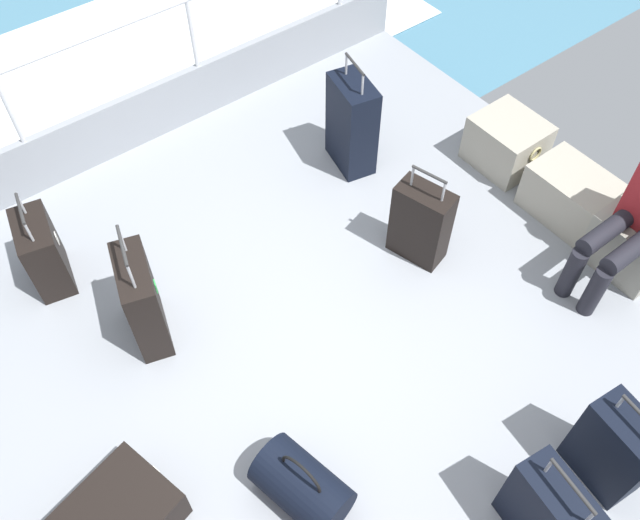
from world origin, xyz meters
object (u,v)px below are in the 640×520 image
object	(u,v)px
suitcase_1	(548,515)
cargo_crate_2	(637,240)
suitcase_0	(352,125)
duffel_bag	(302,486)
suitcase_5	(43,253)
suitcase_8	(143,301)
suitcase_7	(614,449)
cargo_crate_1	(572,196)
cargo_crate_0	(507,143)
suitcase_4	(421,223)

from	to	relation	value
suitcase_1	cargo_crate_2	bearing A→B (deg)	113.75
suitcase_0	duffel_bag	xyz separation A→B (m)	(1.82, -1.81, -0.21)
suitcase_5	duffel_bag	bearing A→B (deg)	11.45
suitcase_8	suitcase_0	bearing A→B (deg)	102.30
suitcase_7	duffel_bag	size ratio (longest dim) A/B	1.27
cargo_crate_1	suitcase_8	world-z (taller)	suitcase_8
duffel_bag	suitcase_7	bearing A→B (deg)	57.56
suitcase_1	suitcase_5	xyz separation A→B (m)	(-3.03, -1.28, -0.02)
suitcase_5	duffel_bag	size ratio (longest dim) A/B	1.25
cargo_crate_2	suitcase_7	distance (m)	1.56
cargo_crate_0	suitcase_8	distance (m)	2.86
cargo_crate_0	suitcase_8	world-z (taller)	suitcase_8
cargo_crate_2	suitcase_8	world-z (taller)	suitcase_8
cargo_crate_0	suitcase_5	bearing A→B (deg)	-108.33
suitcase_0	suitcase_8	size ratio (longest dim) A/B	1.04
cargo_crate_1	suitcase_7	distance (m)	1.88
suitcase_1	suitcase_5	distance (m)	3.29
cargo_crate_2	suitcase_5	bearing A→B (deg)	-125.31
suitcase_0	suitcase_4	distance (m)	0.98
cargo_crate_0	cargo_crate_1	world-z (taller)	cargo_crate_0
suitcase_1	suitcase_8	size ratio (longest dim) A/B	0.81
cargo_crate_2	duffel_bag	size ratio (longest dim) A/B	0.95
suitcase_4	cargo_crate_2	bearing A→B (deg)	49.73
cargo_crate_1	suitcase_7	bearing A→B (deg)	-45.03
cargo_crate_1	suitcase_0	xyz separation A→B (m)	(-1.35, -0.88, 0.18)
cargo_crate_0	suitcase_1	world-z (taller)	suitcase_1
suitcase_7	suitcase_1	bearing A→B (deg)	-88.54
suitcase_1	suitcase_4	bearing A→B (deg)	156.17
cargo_crate_0	suitcase_7	distance (m)	2.40
suitcase_7	duffel_bag	bearing A→B (deg)	-122.44
suitcase_1	cargo_crate_0	bearing A→B (deg)	136.57
suitcase_4	suitcase_0	bearing A→B (deg)	168.16
suitcase_0	suitcase_4	xyz separation A→B (m)	(0.96, -0.20, -0.07)
cargo_crate_2	suitcase_1	world-z (taller)	suitcase_1
suitcase_0	suitcase_4	size ratio (longest dim) A/B	1.19
suitcase_8	cargo_crate_0	bearing A→B (deg)	84.26
suitcase_5	duffel_bag	xyz separation A→B (m)	(2.16, 0.44, -0.10)
suitcase_4	duffel_bag	xyz separation A→B (m)	(0.86, -1.61, -0.14)
suitcase_7	suitcase_8	size ratio (longest dim) A/B	0.81
cargo_crate_0	suitcase_1	size ratio (longest dim) A/B	0.76
suitcase_7	suitcase_8	world-z (taller)	suitcase_8
suitcase_0	suitcase_1	distance (m)	2.86
suitcase_0	cargo_crate_0	bearing A→B (deg)	52.26
suitcase_0	duffel_bag	size ratio (longest dim) A/B	1.63
suitcase_0	suitcase_4	bearing A→B (deg)	-11.84
duffel_bag	cargo_crate_2	bearing A→B (deg)	88.79
suitcase_8	cargo_crate_2	bearing A→B (deg)	62.65
cargo_crate_0	suitcase_4	xyz separation A→B (m)	(0.25, -1.11, 0.10)
cargo_crate_1	suitcase_4	bearing A→B (deg)	-110.16
suitcase_5	suitcase_7	distance (m)	3.51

